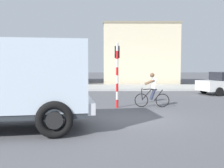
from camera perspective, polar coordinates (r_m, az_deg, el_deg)
name	(u,v)px	position (r m, az deg, el deg)	size (l,w,h in m)	color
ground_plane	(134,119)	(10.84, 4.55, -7.31)	(120.00, 120.00, 0.00)	#56565B
sidewalk_far	(120,87)	(24.35, 1.75, -0.72)	(80.00, 5.00, 0.16)	#ADADA8
truck_foreground	(5,79)	(9.44, -21.40, 0.93)	(5.75, 3.47, 2.90)	silver
cyclist	(152,90)	(13.79, 8.40, -1.24)	(1.73, 0.50, 1.72)	black
traffic_light_pole	(117,66)	(13.52, 1.08, 3.80)	(0.24, 0.43, 3.20)	red
building_corner_left	(32,62)	(33.19, -16.33, 4.38)	(11.23, 6.90, 4.74)	#9E9389
building_mid_block	(139,55)	(30.32, 5.71, 6.15)	(7.86, 5.85, 6.41)	beige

